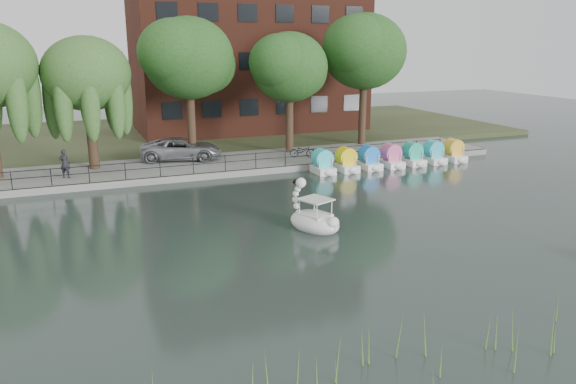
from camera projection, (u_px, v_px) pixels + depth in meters
ground_plane at (313, 247)px, 23.09m from camera, size 120.00×120.00×0.00m
promenade at (214, 165)px, 37.39m from camera, size 40.00×6.00×0.40m
kerb at (226, 175)px, 34.74m from camera, size 40.00×0.25×0.40m
land_strip at (175, 134)px, 49.94m from camera, size 60.00×22.00×0.36m
railing at (225, 159)px, 34.67m from camera, size 32.00×0.05×1.00m
apartment_building at (248, 27)px, 50.02m from camera, size 20.00×10.07×18.00m
willow_mid at (86, 74)px, 34.02m from camera, size 5.32×5.32×8.15m
broadleaf_center at (188, 59)px, 37.03m from camera, size 6.00×6.00×9.25m
broadleaf_right at (289, 68)px, 39.26m from camera, size 5.40×5.40×8.32m
broadleaf_far at (364, 52)px, 42.22m from camera, size 6.30×6.30×9.71m
minivan at (181, 147)px, 37.84m from camera, size 4.30×6.73×1.73m
bicycle at (302, 150)px, 38.74m from camera, size 1.23×1.82×1.00m
pedestrian at (65, 161)px, 32.78m from camera, size 0.85×0.75×1.98m
swan_boat at (314, 218)px, 25.27m from camera, size 2.51×3.05×2.22m
pedal_boat_row at (391, 158)px, 37.72m from camera, size 11.35×1.70×1.40m
reed_bank at (525, 333)px, 15.14m from camera, size 24.00×2.40×1.20m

